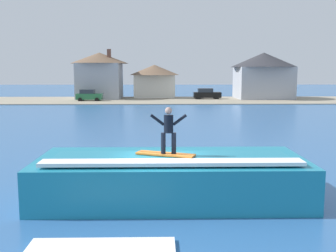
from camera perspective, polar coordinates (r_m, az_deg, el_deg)
name	(u,v)px	position (r m, az deg, el deg)	size (l,w,h in m)	color
ground_plane	(161,203)	(14.14, -1.00, -11.02)	(260.00, 260.00, 0.00)	#2E5F99
wave_crest	(171,177)	(14.41, 0.43, -7.33)	(9.48, 4.08, 1.70)	teal
surfboard	(165,154)	(13.82, -0.37, -4.03)	(2.10, 1.22, 0.06)	orange
surfer	(169,128)	(13.59, 0.08, -0.28)	(1.26, 0.32, 1.61)	black
shoreline_bank	(160,100)	(63.74, -1.14, 3.71)	(120.00, 16.42, 0.11)	gray
car_near_shore	(89,95)	(62.87, -11.24, 4.32)	(3.92, 2.07, 1.86)	#23663D
car_far_shore	(207,94)	(66.22, 5.54, 4.60)	(4.49, 2.25, 1.86)	black
house_with_chimney	(100,73)	(68.35, -9.72, 7.42)	(9.62, 9.62, 8.24)	#9EA3AD
house_gabled_white	(263,73)	(69.02, 13.47, 7.39)	(10.93, 10.93, 7.72)	#9EA3AD
house_small_cottage	(155,78)	(69.70, -1.94, 6.80)	(8.63, 8.63, 5.76)	silver
whitewater_patch	(101,250)	(10.77, -9.59, -17.06)	(3.81, 1.30, 0.10)	white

